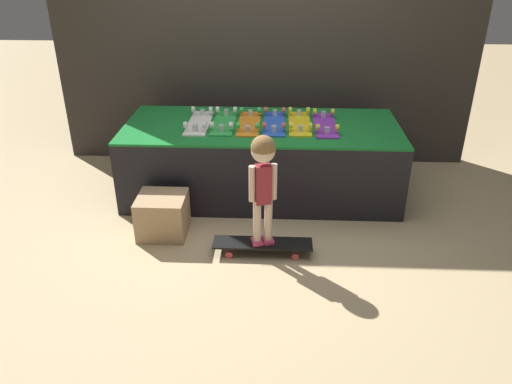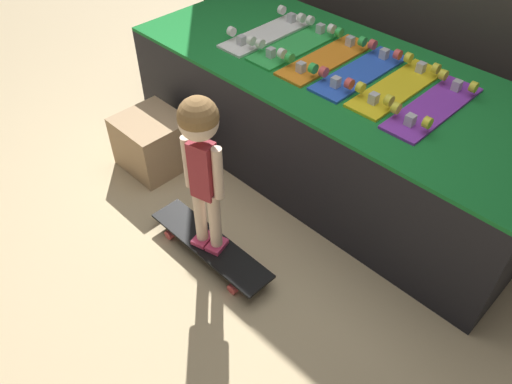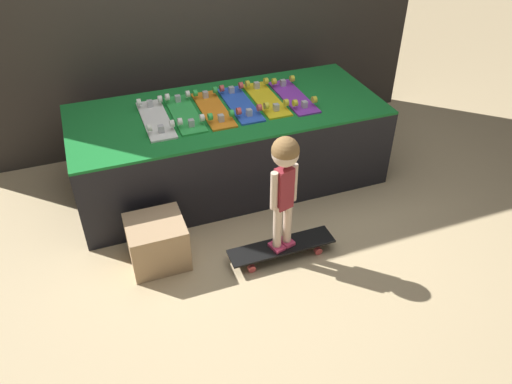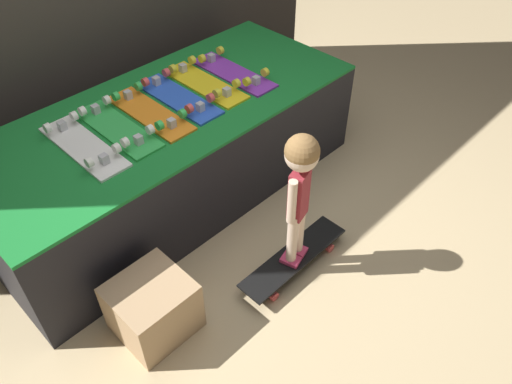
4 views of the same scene
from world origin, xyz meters
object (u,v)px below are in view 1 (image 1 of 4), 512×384
object	(u,v)px
skateboard_blue_on_rack	(274,123)
skateboard_orange_on_rack	(249,123)
skateboard_green_on_rack	(224,122)
skateboard_white_on_rack	(199,122)
skateboard_on_floor	(263,244)
child	(263,170)
storage_box	(163,215)
skateboard_yellow_on_rack	(300,123)
skateboard_purple_on_rack	(325,124)

from	to	relation	value
skateboard_blue_on_rack	skateboard_orange_on_rack	bearing A→B (deg)	-177.17
skateboard_green_on_rack	skateboard_orange_on_rack	size ratio (longest dim) A/B	1.00
skateboard_white_on_rack	skateboard_on_floor	xyz separation A→B (m)	(0.60, -1.01, -0.60)
skateboard_on_floor	child	size ratio (longest dim) A/B	0.88
skateboard_orange_on_rack	storage_box	world-z (taller)	skateboard_orange_on_rack
skateboard_green_on_rack	skateboard_yellow_on_rack	size ratio (longest dim) A/B	1.00
storage_box	skateboard_green_on_rack	bearing A→B (deg)	61.51
skateboard_white_on_rack	skateboard_green_on_rack	distance (m)	0.22
skateboard_on_floor	skateboard_yellow_on_rack	bearing A→B (deg)	74.72
skateboard_blue_on_rack	skateboard_on_floor	size ratio (longest dim) A/B	0.86
skateboard_orange_on_rack	skateboard_blue_on_rack	bearing A→B (deg)	2.83
skateboard_white_on_rack	child	size ratio (longest dim) A/B	0.75
skateboard_orange_on_rack	skateboard_on_floor	world-z (taller)	skateboard_orange_on_rack
skateboard_green_on_rack	skateboard_on_floor	bearing A→B (deg)	-69.81
skateboard_white_on_rack	skateboard_orange_on_rack	bearing A→B (deg)	0.74
skateboard_white_on_rack	skateboard_blue_on_rack	bearing A→B (deg)	1.44
skateboard_green_on_rack	child	bearing A→B (deg)	-69.81
skateboard_orange_on_rack	storage_box	bearing A→B (deg)	-129.75
skateboard_yellow_on_rack	child	size ratio (longest dim) A/B	0.75
skateboard_orange_on_rack	child	world-z (taller)	child
skateboard_orange_on_rack	skateboard_on_floor	size ratio (longest dim) A/B	0.86
skateboard_orange_on_rack	skateboard_purple_on_rack	xyz separation A→B (m)	(0.66, -0.01, 0.00)
skateboard_blue_on_rack	skateboard_on_floor	distance (m)	1.19
skateboard_orange_on_rack	skateboard_yellow_on_rack	size ratio (longest dim) A/B	1.00
skateboard_green_on_rack	child	distance (m)	1.09
skateboard_white_on_rack	skateboard_yellow_on_rack	xyz separation A→B (m)	(0.88, 0.03, 0.00)
skateboard_blue_on_rack	skateboard_purple_on_rack	bearing A→B (deg)	-2.76
skateboard_on_floor	storage_box	size ratio (longest dim) A/B	1.97
skateboard_white_on_rack	skateboard_green_on_rack	world-z (taller)	same
skateboard_orange_on_rack	skateboard_on_floor	bearing A→B (deg)	-81.28
skateboard_green_on_rack	storage_box	xyz separation A→B (m)	(-0.42, -0.78, -0.51)
skateboard_yellow_on_rack	storage_box	xyz separation A→B (m)	(-1.08, -0.79, -0.51)
skateboard_purple_on_rack	skateboard_on_floor	size ratio (longest dim) A/B	0.86
skateboard_green_on_rack	storage_box	bearing A→B (deg)	-118.49
skateboard_orange_on_rack	skateboard_purple_on_rack	distance (m)	0.66
skateboard_orange_on_rack	skateboard_green_on_rack	bearing A→B (deg)	178.74
skateboard_yellow_on_rack	skateboard_purple_on_rack	size ratio (longest dim) A/B	1.00
skateboard_blue_on_rack	skateboard_white_on_rack	bearing A→B (deg)	-178.56
skateboard_orange_on_rack	child	size ratio (longest dim) A/B	0.75
skateboard_blue_on_rack	skateboard_green_on_rack	bearing A→B (deg)	-179.22
skateboard_yellow_on_rack	child	world-z (taller)	child
skateboard_green_on_rack	skateboard_orange_on_rack	xyz separation A→B (m)	(0.22, -0.00, 0.00)
skateboard_green_on_rack	skateboard_yellow_on_rack	distance (m)	0.66
skateboard_white_on_rack	skateboard_blue_on_rack	size ratio (longest dim) A/B	1.00
skateboard_purple_on_rack	storage_box	xyz separation A→B (m)	(-1.30, -0.76, -0.51)
skateboard_orange_on_rack	skateboard_yellow_on_rack	world-z (taller)	same
skateboard_orange_on_rack	child	xyz separation A→B (m)	(0.16, -1.02, 0.01)
skateboard_orange_on_rack	skateboard_white_on_rack	bearing A→B (deg)	-179.26
skateboard_green_on_rack	skateboard_yellow_on_rack	world-z (taller)	same
skateboard_green_on_rack	skateboard_blue_on_rack	distance (m)	0.44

